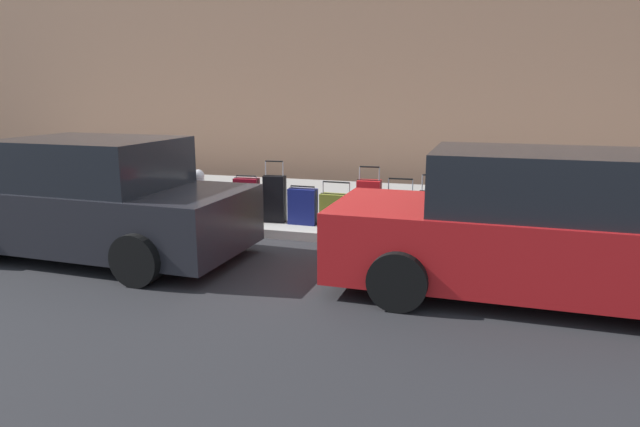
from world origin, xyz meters
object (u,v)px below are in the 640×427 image
(suitcase_navy_6, at_px, (303,206))
(bollard_post, at_px, (164,196))
(suitcase_maroon_8, at_px, (247,200))
(suitcase_silver_2, at_px, (431,212))
(parked_car_red_0, at_px, (543,230))
(suitcase_black_7, at_px, (275,199))
(fire_hydrant, at_px, (199,192))
(suitcase_maroon_1, at_px, (464,215))
(suitcase_black_0, at_px, (498,220))
(suitcase_teal_3, at_px, (400,211))
(suitcase_olive_5, at_px, (336,210))
(parked_car_charcoal_1, at_px, (95,201))
(suitcase_red_4, at_px, (369,204))

(suitcase_navy_6, xyz_separation_m, bollard_post, (2.45, 0.14, 0.07))
(suitcase_maroon_8, bearing_deg, suitcase_silver_2, -178.29)
(parked_car_red_0, bearing_deg, suitcase_navy_6, -30.13)
(suitcase_black_7, xyz_separation_m, fire_hydrant, (1.37, 0.02, 0.04))
(suitcase_maroon_1, xyz_separation_m, suitcase_black_7, (3.03, -0.04, 0.07))
(suitcase_black_7, bearing_deg, parked_car_red_0, 152.75)
(suitcase_navy_6, bearing_deg, suitcase_black_0, -179.28)
(suitcase_black_7, xyz_separation_m, suitcase_maroon_8, (0.46, 0.08, -0.03))
(suitcase_teal_3, xyz_separation_m, parked_car_red_0, (-1.88, 2.06, 0.32))
(suitcase_maroon_1, relative_size, fire_hydrant, 1.01)
(suitcase_maroon_1, relative_size, parked_car_red_0, 0.18)
(suitcase_maroon_1, xyz_separation_m, suitcase_silver_2, (0.49, -0.05, 0.01))
(suitcase_black_0, relative_size, bollard_post, 0.79)
(suitcase_teal_3, bearing_deg, fire_hydrant, 0.92)
(suitcase_maroon_1, xyz_separation_m, suitcase_olive_5, (1.97, 0.01, -0.05))
(suitcase_teal_3, bearing_deg, parked_car_charcoal_1, 27.62)
(suitcase_black_0, bearing_deg, parked_car_charcoal_1, 20.70)
(suitcase_silver_2, relative_size, bollard_post, 1.26)
(suitcase_maroon_1, height_order, parked_car_red_0, parked_car_red_0)
(suitcase_teal_3, distance_m, parked_car_red_0, 2.80)
(suitcase_teal_3, relative_size, fire_hydrant, 1.00)
(bollard_post, relative_size, parked_car_red_0, 0.15)
(suitcase_navy_6, bearing_deg, suitcase_black_7, -3.39)
(bollard_post, bearing_deg, suitcase_black_0, -178.08)
(suitcase_maroon_1, relative_size, suitcase_navy_6, 1.29)
(suitcase_red_4, bearing_deg, parked_car_charcoal_1, 30.43)
(suitcase_maroon_8, height_order, parked_car_red_0, parked_car_red_0)
(suitcase_black_0, bearing_deg, suitcase_red_4, 0.24)
(suitcase_black_0, distance_m, suitcase_maroon_8, 3.97)
(suitcase_maroon_1, xyz_separation_m, suitcase_navy_6, (2.54, -0.01, -0.02))
(parked_car_red_0, height_order, parked_car_charcoal_1, parked_car_red_0)
(suitcase_black_0, height_order, parked_car_red_0, parked_car_red_0)
(suitcase_maroon_1, distance_m, parked_car_red_0, 2.20)
(suitcase_silver_2, xyz_separation_m, suitcase_teal_3, (0.49, -0.02, -0.02))
(suitcase_olive_5, relative_size, parked_car_red_0, 0.16)
(suitcase_maroon_1, height_order, suitcase_navy_6, suitcase_maroon_1)
(suitcase_black_7, bearing_deg, parked_car_charcoal_1, 47.21)
(bollard_post, bearing_deg, parked_car_red_0, 162.54)
(bollard_post, distance_m, parked_car_red_0, 6.18)
(parked_car_charcoal_1, bearing_deg, suitcase_maroon_1, -157.99)
(suitcase_maroon_1, bearing_deg, suitcase_olive_5, 0.34)
(suitcase_maroon_8, xyz_separation_m, bollard_post, (1.49, 0.10, -0.00))
(suitcase_black_0, distance_m, suitcase_black_7, 3.51)
(suitcase_maroon_8, distance_m, parked_car_red_0, 4.82)
(parked_car_charcoal_1, bearing_deg, suitcase_red_4, -149.57)
(suitcase_teal_3, bearing_deg, bollard_post, 2.93)
(suitcase_black_0, xyz_separation_m, suitcase_teal_3, (1.45, -0.02, 0.05))
(suitcase_olive_5, bearing_deg, parked_car_red_0, 145.57)
(suitcase_maroon_8, xyz_separation_m, parked_car_red_0, (-4.40, 1.95, 0.27))
(suitcase_maroon_8, distance_m, bollard_post, 1.49)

